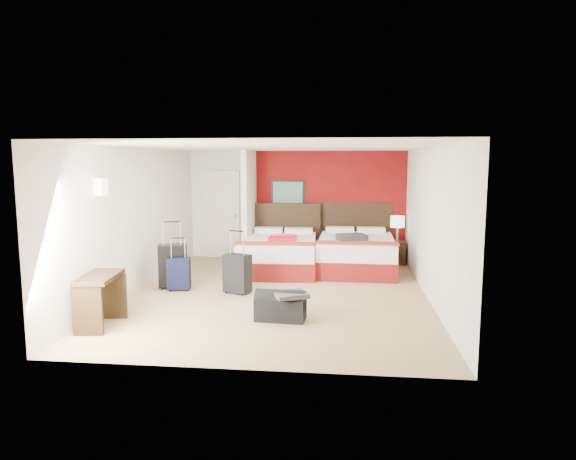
# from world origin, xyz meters

# --- Properties ---
(ground) EXTENTS (6.50, 6.50, 0.00)m
(ground) POSITION_xyz_m (0.00, 0.00, 0.00)
(ground) COLOR tan
(ground) RESTS_ON ground
(room_walls) EXTENTS (5.02, 6.52, 2.50)m
(room_walls) POSITION_xyz_m (-1.40, 1.42, 1.26)
(room_walls) COLOR white
(room_walls) RESTS_ON ground
(red_accent_panel) EXTENTS (3.50, 0.04, 2.50)m
(red_accent_panel) POSITION_xyz_m (0.75, 3.23, 1.25)
(red_accent_panel) COLOR maroon
(red_accent_panel) RESTS_ON ground
(partition_wall) EXTENTS (0.12, 1.20, 2.50)m
(partition_wall) POSITION_xyz_m (-1.00, 2.61, 1.25)
(partition_wall) COLOR silver
(partition_wall) RESTS_ON ground
(entry_door) EXTENTS (0.82, 0.06, 2.05)m
(entry_door) POSITION_xyz_m (-1.75, 3.20, 1.02)
(entry_door) COLOR silver
(entry_door) RESTS_ON ground
(bed_left) EXTENTS (1.64, 2.27, 0.66)m
(bed_left) POSITION_xyz_m (-0.25, 1.88, 0.33)
(bed_left) COLOR silver
(bed_left) RESTS_ON ground
(bed_right) EXTENTS (1.61, 2.27, 0.67)m
(bed_right) POSITION_xyz_m (1.36, 2.06, 0.34)
(bed_right) COLOR white
(bed_right) RESTS_ON ground
(red_suitcase_open) EXTENTS (0.53, 0.72, 0.09)m
(red_suitcase_open) POSITION_xyz_m (-0.15, 1.78, 0.71)
(red_suitcase_open) COLOR red
(red_suitcase_open) RESTS_ON bed_left
(jacket_bundle) EXTENTS (0.66, 0.59, 0.13)m
(jacket_bundle) POSITION_xyz_m (1.26, 1.76, 0.74)
(jacket_bundle) COLOR #36363B
(jacket_bundle) RESTS_ON bed_right
(nightstand) EXTENTS (0.39, 0.39, 0.52)m
(nightstand) POSITION_xyz_m (2.27, 2.79, 0.26)
(nightstand) COLOR black
(nightstand) RESTS_ON ground
(table_lamp) EXTENTS (0.36, 0.36, 0.55)m
(table_lamp) POSITION_xyz_m (2.27, 2.79, 0.80)
(table_lamp) COLOR white
(table_lamp) RESTS_ON nightstand
(suitcase_black) EXTENTS (0.58, 0.45, 0.76)m
(suitcase_black) POSITION_xyz_m (-1.95, 0.20, 0.38)
(suitcase_black) COLOR black
(suitcase_black) RESTS_ON ground
(suitcase_charcoal) EXTENTS (0.51, 0.41, 0.65)m
(suitcase_charcoal) POSITION_xyz_m (-0.72, -0.05, 0.32)
(suitcase_charcoal) COLOR black
(suitcase_charcoal) RESTS_ON ground
(suitcase_navy) EXTENTS (0.43, 0.30, 0.55)m
(suitcase_navy) POSITION_xyz_m (-1.79, 0.04, 0.27)
(suitcase_navy) COLOR black
(suitcase_navy) RESTS_ON ground
(duffel_bag) EXTENTS (0.73, 0.43, 0.36)m
(duffel_bag) POSITION_xyz_m (0.21, -1.45, 0.18)
(duffel_bag) COLOR black
(duffel_bag) RESTS_ON ground
(jacket_draped) EXTENTS (0.58, 0.54, 0.06)m
(jacket_draped) POSITION_xyz_m (0.36, -1.50, 0.39)
(jacket_draped) COLOR #3E3E43
(jacket_draped) RESTS_ON duffel_bag
(desk) EXTENTS (0.54, 0.92, 0.73)m
(desk) POSITION_xyz_m (-2.21, -2.02, 0.36)
(desk) COLOR black
(desk) RESTS_ON ground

